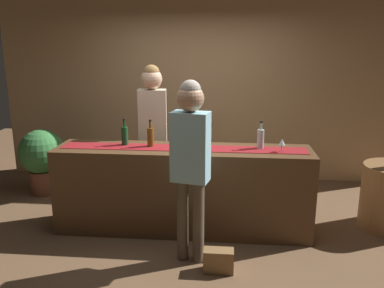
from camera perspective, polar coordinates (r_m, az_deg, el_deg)
ground_plane at (r=4.72m, az=-1.26°, el=-11.89°), size 10.00×10.00×0.00m
back_wall at (r=6.15m, az=0.71°, el=8.45°), size 6.00×0.12×2.90m
bar_counter at (r=4.52m, az=-1.30°, el=-6.46°), size 2.81×0.60×0.96m
counter_runner_cloth at (r=4.38m, az=-1.33°, el=-0.56°), size 2.67×0.28×0.01m
wine_bottle_clear at (r=4.40m, az=9.72°, el=0.78°), size 0.07×0.07×0.30m
wine_bottle_amber at (r=4.44m, az=-5.91°, el=1.05°), size 0.07×0.07×0.30m
wine_bottle_green at (r=4.54m, az=-9.54°, el=1.23°), size 0.07×0.07×0.30m
wine_glass_near_customer at (r=4.30m, az=12.68°, el=0.21°), size 0.07×0.07×0.14m
wine_glass_mid_counter at (r=4.28m, az=-0.27°, el=0.52°), size 0.07×0.07×0.14m
bartender at (r=4.96m, az=-5.62°, el=3.37°), size 0.36×0.26×1.82m
customer_sipping at (r=3.68m, az=-0.23°, el=-1.17°), size 0.37×0.27×1.76m
potted_plant_tall at (r=5.96m, az=-20.52°, el=-1.71°), size 0.62×0.62×0.91m
handbag at (r=3.89m, az=3.80°, el=-16.22°), size 0.28×0.14×0.22m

